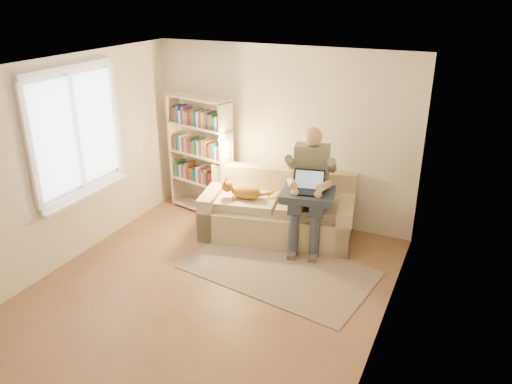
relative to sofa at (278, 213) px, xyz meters
The scene contains 14 objects.
floor 1.71m from the sofa, 96.65° to the right, with size 4.50×4.50×0.00m, color brown.
ceiling 2.83m from the sofa, 96.65° to the right, with size 4.00×4.50×0.02m, color white.
wall_left 2.92m from the sofa, 142.73° to the right, with size 0.02×4.50×2.60m, color silver.
wall_right 2.64m from the sofa, 42.76° to the right, with size 0.02×4.50×2.60m, color silver.
wall_back 1.15m from the sofa, 108.54° to the left, with size 4.00×0.02×2.60m, color silver.
wall_front 4.04m from the sofa, 92.84° to the right, with size 4.00×0.02×2.60m, color silver.
window 2.80m from the sofa, 145.54° to the right, with size 0.12×1.52×1.69m.
sofa is the anchor object (origin of this frame).
person 0.75m from the sofa, ahead, with size 0.60×0.82×1.63m.
cat 0.64m from the sofa, 153.22° to the right, with size 0.66×0.34×0.25m.
blanket 0.78m from the sofa, 20.71° to the right, with size 0.69×0.56×0.10m, color #263343.
laptop 0.85m from the sofa, 19.70° to the right, with size 0.46×0.41×0.34m.
bookshelf 1.58m from the sofa, behind, with size 1.21×0.58×1.85m.
rug 1.07m from the sofa, 66.83° to the right, with size 2.32×1.37×0.01m, color gray.
Camera 1 is at (2.63, -4.35, 3.38)m, focal length 35.00 mm.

